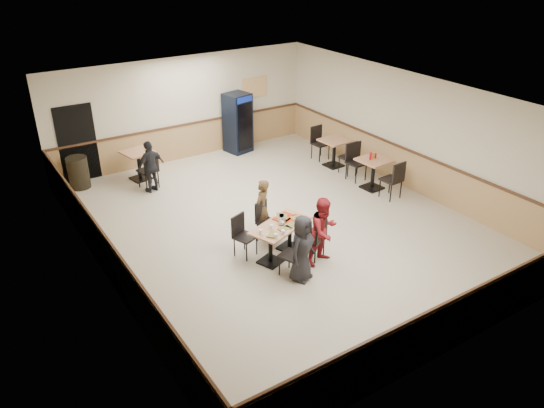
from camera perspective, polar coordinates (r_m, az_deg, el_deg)
ground at (r=12.29m, az=0.70°, el=-2.18°), size 10.00×10.00×0.00m
room_shell at (r=14.87m, az=0.99°, el=5.60°), size 10.00×10.00×10.00m
main_table at (r=10.90m, az=0.92°, el=-3.37°), size 1.50×1.10×0.72m
main_chairs at (r=10.87m, az=0.76°, el=-3.57°), size 1.67×1.90×0.92m
diner_woman_left at (r=10.09m, az=3.24°, el=-4.79°), size 0.78×0.67×1.36m
diner_woman_right at (r=10.64m, az=5.58°, el=-2.88°), size 0.78×0.66×1.43m
diner_man_opposite at (r=11.55m, az=-1.09°, el=-0.47°), size 0.58×0.54×1.34m
lone_diner at (r=13.97m, az=-12.92°, el=3.94°), size 0.87×0.54×1.38m
tabletop_clutter at (r=10.81m, az=1.32°, el=-2.02°), size 1.20×0.89×0.12m
side_table_near at (r=14.08m, az=10.86°, el=3.70°), size 0.81×0.81×0.82m
side_table_near_chair_south at (r=13.66m, az=12.71°, el=2.67°), size 0.51×0.51×1.04m
side_table_near_chair_north at (r=14.52m, az=9.10°, el=4.48°), size 0.51×0.51×1.04m
side_table_far at (r=15.36m, az=6.71°, el=5.93°), size 0.79×0.79×0.80m
side_table_far_chair_south at (r=14.92m, az=8.25°, el=5.09°), size 0.50×0.50×1.01m
side_table_far_chair_north at (r=15.83m, az=5.25°, el=6.55°), size 0.50×0.50×1.01m
condiment_caddy at (r=13.95m, az=10.75°, el=5.12°), size 0.23×0.06×0.20m
back_table at (r=14.83m, az=-14.15°, el=4.53°), size 0.89×0.89×0.81m
back_table_chair_lone at (r=14.27m, az=-13.24°, el=3.63°), size 0.56×0.56×1.02m
pepsi_cooler at (r=16.29m, az=-3.71°, el=8.70°), size 0.81×0.81×1.81m
trash_bin at (r=14.83m, az=-20.10°, el=3.20°), size 0.54×0.54×0.85m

